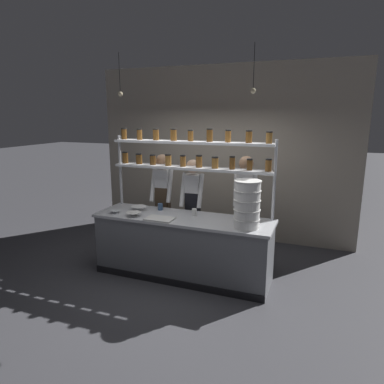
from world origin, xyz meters
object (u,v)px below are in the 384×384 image
at_px(chef_left, 163,198).
at_px(serving_cup_by_board, 160,207).
at_px(cutting_board, 160,219).
at_px(chef_right, 245,203).
at_px(prep_bowl_near_left, 139,208).
at_px(prep_bowl_center_front, 115,212).
at_px(spice_shelf_unit, 190,158).
at_px(prep_bowl_center_back, 134,214).
at_px(chef_center, 193,204).
at_px(serving_cup_front, 194,212).
at_px(container_stack, 247,204).

height_order(chef_left, serving_cup_by_board, chef_left).
bearing_deg(cutting_board, chef_right, 44.27).
bearing_deg(serving_cup_by_board, chef_left, 109.50).
relative_size(prep_bowl_near_left, prep_bowl_center_front, 1.48).
height_order(spice_shelf_unit, chef_left, spice_shelf_unit).
distance_m(chef_right, prep_bowl_center_back, 1.73).
height_order(spice_shelf_unit, cutting_board, spice_shelf_unit).
xyz_separation_m(chef_left, prep_bowl_center_front, (-0.44, -0.75, -0.08)).
distance_m(chef_left, chef_center, 0.54).
bearing_deg(cutting_board, spice_shelf_unit, 66.74).
bearing_deg(chef_left, serving_cup_by_board, -76.55).
distance_m(cutting_board, serving_cup_by_board, 0.51).
height_order(chef_right, cutting_board, chef_right).
distance_m(chef_center, prep_bowl_center_front, 1.23).
distance_m(cutting_board, prep_bowl_center_back, 0.43).
relative_size(prep_bowl_center_back, serving_cup_front, 2.07).
height_order(container_stack, prep_bowl_center_front, container_stack).
bearing_deg(prep_bowl_center_back, chef_left, 83.18).
height_order(chef_left, cutting_board, chef_left).
bearing_deg(spice_shelf_unit, container_stack, -25.91).
bearing_deg(prep_bowl_near_left, cutting_board, -31.75).
height_order(prep_bowl_center_front, serving_cup_by_board, serving_cup_by_board).
relative_size(chef_center, cutting_board, 4.23).
height_order(chef_left, prep_bowl_center_front, chef_left).
xyz_separation_m(spice_shelf_unit, prep_bowl_center_back, (-0.68, -0.55, -0.79)).
xyz_separation_m(cutting_board, serving_cup_front, (0.39, 0.36, 0.04)).
xyz_separation_m(chef_right, serving_cup_by_board, (-1.22, -0.52, -0.06)).
xyz_separation_m(prep_bowl_center_back, serving_cup_by_board, (0.22, 0.45, 0.02)).
height_order(spice_shelf_unit, chef_center, spice_shelf_unit).
distance_m(serving_cup_front, serving_cup_by_board, 0.62).
relative_size(spice_shelf_unit, chef_left, 1.44).
xyz_separation_m(chef_center, cutting_board, (-0.20, -0.79, -0.04)).
bearing_deg(chef_right, prep_bowl_near_left, -167.76).
relative_size(spice_shelf_unit, cutting_board, 6.32).
bearing_deg(chef_left, prep_bowl_center_back, -102.87).
distance_m(chef_right, serving_cup_by_board, 1.33).
bearing_deg(prep_bowl_near_left, serving_cup_front, 2.61).
distance_m(chef_left, prep_bowl_center_back, 0.80).
relative_size(chef_center, prep_bowl_center_back, 7.75).
bearing_deg(prep_bowl_near_left, serving_cup_by_board, 25.45).
bearing_deg(prep_bowl_center_front, serving_cup_front, 14.45).
bearing_deg(chef_right, serving_cup_front, -146.06).
xyz_separation_m(chef_left, serving_cup_front, (0.73, -0.44, -0.05)).
height_order(prep_bowl_near_left, prep_bowl_center_front, prep_bowl_near_left).
xyz_separation_m(spice_shelf_unit, serving_cup_by_board, (-0.46, -0.11, -0.77)).
bearing_deg(serving_cup_front, prep_bowl_near_left, -177.39).
bearing_deg(chef_left, cutting_board, -73.25).
bearing_deg(prep_bowl_center_front, container_stack, 0.97).
bearing_deg(chef_right, prep_bowl_center_front, -163.94).
bearing_deg(serving_cup_front, chef_center, 113.92).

